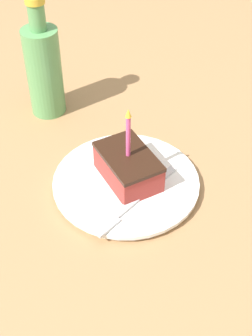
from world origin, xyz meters
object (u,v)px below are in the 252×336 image
cake_slice (128,166)px  fork (131,203)px  bottle (44,69)px  plate (126,182)px

cake_slice → fork: cake_slice is taller
fork → bottle: bearing=92.2°
fork → bottle: 0.33m
plate → fork: size_ratio=1.32×
bottle → fork: bearing=-87.8°
cake_slice → bottle: (-0.04, 0.27, 0.05)m
cake_slice → fork: (-0.02, -0.06, -0.02)m
plate → fork: bearing=-110.5°
plate → fork: fork is taller
plate → fork: (-0.02, -0.05, 0.01)m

